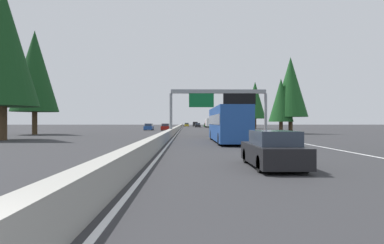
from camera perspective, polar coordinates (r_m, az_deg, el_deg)
name	(u,v)px	position (r m, az deg, el deg)	size (l,w,h in m)	color
ground_plane	(177,132)	(61.77, -2.56, -1.68)	(320.00, 320.00, 0.00)	#2D2D30
median_barrier	(178,127)	(81.75, -2.39, -0.95)	(180.00, 0.56, 0.90)	#9E9B93
shoulder_stripe_right	(231,130)	(72.41, 6.81, -1.42)	(160.00, 0.16, 0.01)	silver
shoulder_stripe_median	(180,130)	(71.75, -2.14, -1.44)	(160.00, 0.16, 0.01)	silver
sign_gantry_overhead	(220,99)	(42.61, 4.87, 4.01)	(0.50, 12.68, 6.02)	gray
sedan_mid_left	(273,150)	(13.48, 13.90, -4.81)	(4.40, 1.80, 1.47)	black
bus_mid_center	(228,123)	(29.35, 6.22, -0.19)	(11.50, 2.55, 3.10)	#1E4793
minivan_distant_a	(238,128)	(45.01, 8.10, -1.09)	(5.00, 1.95, 1.69)	red
sedan_far_center	(206,125)	(116.54, 2.53, -0.55)	(4.40, 1.80, 1.47)	#2D6B38
box_truck_far_left	(209,123)	(106.49, 3.06, -0.10)	(8.50, 2.40, 2.95)	white
sedan_distant_b	(187,125)	(130.02, -0.94, -0.49)	(4.40, 1.80, 1.47)	#AD931E
pickup_near_right	(195,124)	(131.10, 0.57, -0.39)	(5.60, 2.00, 1.86)	black
sedan_far_right	(198,125)	(109.94, 1.00, -0.58)	(4.40, 1.80, 1.47)	black
oncoming_near	(166,127)	(71.25, -4.63, -0.90)	(4.40, 1.80, 1.47)	maroon
oncoming_far	(149,127)	(72.78, -7.54, -0.88)	(4.40, 1.80, 1.47)	#1E4793
conifer_right_near	(281,100)	(51.67, 15.24, 3.68)	(3.72, 3.72, 8.45)	#4C3823
conifer_right_mid	(291,87)	(52.74, 16.79, 5.86)	(5.20, 5.20, 11.83)	#4C3823
conifer_right_far	(255,100)	(86.80, 10.93, 3.76)	(5.42, 5.42, 12.32)	#4C3823
conifer_right_distant	(249,111)	(93.93, 9.89, 1.91)	(3.58, 3.58, 8.13)	#4C3823
conifer_left_foreground	(3,46)	(38.29, -30.05, 11.32)	(6.75, 6.75, 15.33)	#4C3823
conifer_left_near	(35,71)	(52.61, -25.73, 7.98)	(6.59, 6.59, 14.99)	#4C3823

